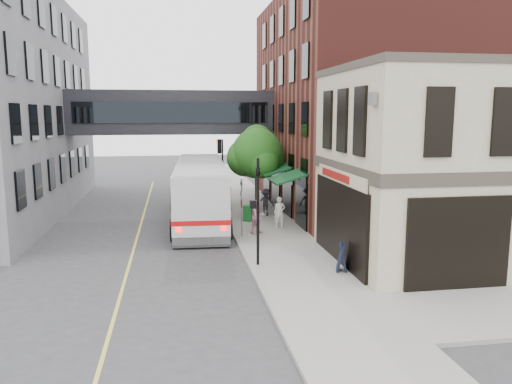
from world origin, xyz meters
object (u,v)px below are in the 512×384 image
object	(u,v)px
pedestrian_c	(266,202)
pedestrian_b	(258,217)
sandwich_board	(342,257)
pedestrian_a	(280,212)
bus	(201,189)
newspaper_box	(248,213)

from	to	relation	value
pedestrian_c	pedestrian_b	bearing A→B (deg)	-100.84
pedestrian_b	sandwich_board	bearing A→B (deg)	-102.91
pedestrian_a	pedestrian_c	distance (m)	3.31
bus	pedestrian_c	xyz separation A→B (m)	(4.02, 0.23, -0.96)
pedestrian_b	pedestrian_c	world-z (taller)	pedestrian_b
newspaper_box	sandwich_board	distance (m)	10.20
pedestrian_c	newspaper_box	world-z (taller)	pedestrian_c
pedestrian_a	sandwich_board	size ratio (longest dim) A/B	1.52
pedestrian_b	pedestrian_c	size ratio (longest dim) A/B	1.07
pedestrian_b	bus	bearing A→B (deg)	92.07
pedestrian_a	sandwich_board	xyz separation A→B (m)	(0.86, -7.98, -0.29)
bus	newspaper_box	distance (m)	3.20
newspaper_box	pedestrian_a	bearing A→B (deg)	-32.36
bus	pedestrian_b	world-z (taller)	bus
bus	newspaper_box	size ratio (longest dim) A/B	13.56
bus	pedestrian_a	xyz separation A→B (m)	(4.20, -3.08, -0.94)
newspaper_box	sandwich_board	world-z (taller)	sandwich_board
sandwich_board	pedestrian_a	bearing A→B (deg)	112.79
bus	newspaper_box	world-z (taller)	bus
bus	sandwich_board	distance (m)	12.22
pedestrian_a	pedestrian_c	xyz separation A→B (m)	(-0.18, 3.31, -0.02)
pedestrian_c	bus	bearing A→B (deg)	-172.40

